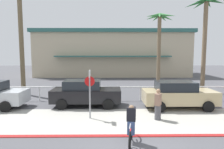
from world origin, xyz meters
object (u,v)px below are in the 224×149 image
at_px(car_black_1, 86,93).
at_px(pedestrian_1, 158,106).
at_px(palm_tree_2, 159,33).
at_px(car_tan_2, 178,94).
at_px(stop_sign_bike_lane, 90,87).
at_px(palm_tree_3, 205,23).
at_px(palm_tree_1, 21,16).
at_px(cyclist_red_0, 131,126).

relative_size(car_black_1, pedestrian_1, 2.72).
distance_m(palm_tree_2, car_tan_2, 8.79).
relative_size(stop_sign_bike_lane, palm_tree_3, 0.32).
relative_size(stop_sign_bike_lane, car_black_1, 0.58).
relative_size(palm_tree_1, palm_tree_3, 1.11).
height_order(stop_sign_bike_lane, palm_tree_3, palm_tree_3).
distance_m(car_black_1, pedestrian_1, 4.91).
bearing_deg(palm_tree_2, palm_tree_3, -35.79).
distance_m(palm_tree_1, palm_tree_3, 15.34).
bearing_deg(car_tan_2, palm_tree_1, 158.90).
height_order(car_black_1, cyclist_red_0, car_black_1).
distance_m(car_black_1, cyclist_red_0, 5.95).
bearing_deg(palm_tree_3, car_tan_2, -127.37).
bearing_deg(pedestrian_1, palm_tree_1, 145.50).
relative_size(palm_tree_2, pedestrian_1, 4.48).
relative_size(palm_tree_2, car_black_1, 1.65).
distance_m(stop_sign_bike_lane, pedestrian_1, 3.63).
bearing_deg(stop_sign_bike_lane, car_black_1, 101.75).
relative_size(palm_tree_3, car_black_1, 1.84).
relative_size(stop_sign_bike_lane, cyclist_red_0, 1.42).
bearing_deg(car_tan_2, car_black_1, 174.23).
distance_m(stop_sign_bike_lane, palm_tree_1, 10.02).
bearing_deg(stop_sign_bike_lane, palm_tree_1, 133.89).
height_order(palm_tree_3, pedestrian_1, palm_tree_3).
distance_m(palm_tree_1, palm_tree_2, 12.43).
relative_size(car_black_1, car_tan_2, 1.00).
bearing_deg(palm_tree_2, car_black_1, -132.72).
bearing_deg(palm_tree_1, car_black_1, -34.32).
xyz_separation_m(palm_tree_2, car_tan_2, (-0.58, -7.52, -4.52)).
bearing_deg(pedestrian_1, palm_tree_3, 52.14).
bearing_deg(car_tan_2, stop_sign_bike_lane, -159.70).
xyz_separation_m(palm_tree_1, pedestrian_1, (9.62, -6.61, -5.67)).
bearing_deg(pedestrian_1, stop_sign_bike_lane, 175.88).
bearing_deg(stop_sign_bike_lane, cyclist_red_0, -57.67).
xyz_separation_m(stop_sign_bike_lane, palm_tree_2, (5.87, 9.47, 3.71)).
bearing_deg(palm_tree_3, cyclist_red_0, -126.38).
relative_size(palm_tree_2, cyclist_red_0, 4.02).
bearing_deg(pedestrian_1, car_tan_2, 51.02).
xyz_separation_m(palm_tree_2, cyclist_red_0, (-4.03, -12.38, -4.70)).
xyz_separation_m(palm_tree_3, pedestrian_1, (-5.70, -7.33, -5.26)).
distance_m(cyclist_red_0, pedestrian_1, 3.14).
height_order(palm_tree_1, palm_tree_3, palm_tree_1).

